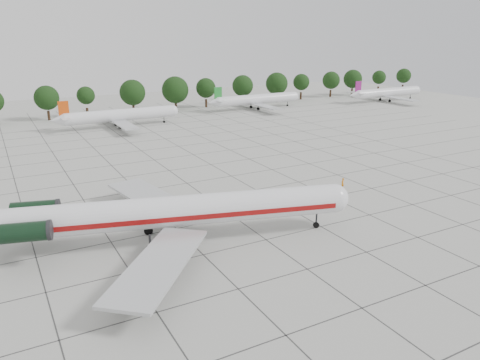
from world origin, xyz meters
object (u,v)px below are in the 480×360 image
(main_airliner, at_px, (154,213))
(bg_airliner_c, at_px, (120,115))
(ground_crew, at_px, (343,183))
(bg_airliner_e, at_px, (387,93))
(bg_airliner_d, at_px, (257,99))

(main_airliner, distance_m, bg_airliner_c, 70.59)
(main_airliner, relative_size, ground_crew, 27.70)
(bg_airliner_c, bearing_deg, main_airliner, -101.86)
(ground_crew, bearing_deg, main_airliner, -11.30)
(main_airliner, xyz_separation_m, ground_crew, (31.73, 5.05, -2.95))
(main_airliner, height_order, bg_airliner_e, main_airliner)
(ground_crew, bearing_deg, bg_airliner_e, -159.38)
(main_airliner, bearing_deg, bg_airliner_d, 68.21)
(main_airliner, bearing_deg, bg_airliner_c, 93.75)
(bg_airliner_d, distance_m, bg_airliner_e, 48.17)
(main_airliner, relative_size, bg_airliner_d, 1.58)
(main_airliner, bearing_deg, ground_crew, 24.67)
(main_airliner, distance_m, ground_crew, 32.26)
(main_airliner, distance_m, bg_airliner_d, 97.01)
(bg_airliner_e, bearing_deg, main_airliner, -146.68)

